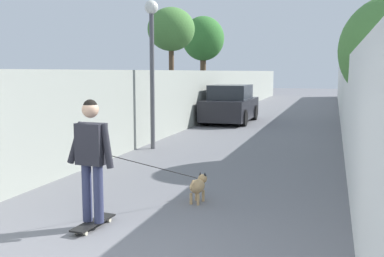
{
  "coord_description": "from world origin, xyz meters",
  "views": [
    {
      "loc": [
        -3.85,
        -2.37,
        2.08
      ],
      "look_at": [
        4.36,
        0.19,
        1.0
      ],
      "focal_mm": 42.51,
      "sensor_mm": 36.0,
      "label": 1
    }
  ],
  "objects_px": {
    "tree_left_far": "(171,30)",
    "lamp_post": "(152,47)",
    "person_skateboarder": "(91,151)",
    "tree_left_mid": "(203,40)",
    "dog": "(198,185)",
    "car_near": "(230,105)",
    "skateboard": "(93,223)"
  },
  "relations": [
    {
      "from": "tree_left_far",
      "to": "lamp_post",
      "type": "height_order",
      "value": "tree_left_far"
    },
    {
      "from": "tree_left_far",
      "to": "person_skateboarder",
      "type": "relative_size",
      "value": 2.77
    },
    {
      "from": "tree_left_mid",
      "to": "tree_left_far",
      "type": "xyz_separation_m",
      "value": [
        -6.0,
        -0.43,
        -0.05
      ]
    },
    {
      "from": "dog",
      "to": "car_near",
      "type": "height_order",
      "value": "car_near"
    },
    {
      "from": "dog",
      "to": "car_near",
      "type": "xyz_separation_m",
      "value": [
        11.47,
        2.02,
        0.44
      ]
    },
    {
      "from": "lamp_post",
      "to": "person_skateboarder",
      "type": "xyz_separation_m",
      "value": [
        -6.09,
        -1.63,
        -1.68
      ]
    },
    {
      "from": "tree_left_far",
      "to": "dog",
      "type": "distance_m",
      "value": 11.38
    },
    {
      "from": "lamp_post",
      "to": "dog",
      "type": "bearing_deg",
      "value": -149.94
    },
    {
      "from": "tree_left_far",
      "to": "tree_left_mid",
      "type": "bearing_deg",
      "value": 4.06
    },
    {
      "from": "tree_left_far",
      "to": "car_near",
      "type": "height_order",
      "value": "tree_left_far"
    },
    {
      "from": "lamp_post",
      "to": "dog",
      "type": "distance_m",
      "value": 5.78
    },
    {
      "from": "tree_left_far",
      "to": "person_skateboarder",
      "type": "xyz_separation_m",
      "value": [
        -11.64,
        -3.09,
        -2.62
      ]
    },
    {
      "from": "tree_left_mid",
      "to": "dog",
      "type": "bearing_deg",
      "value": -164.34
    },
    {
      "from": "tree_left_far",
      "to": "car_near",
      "type": "bearing_deg",
      "value": -55.74
    },
    {
      "from": "tree_left_mid",
      "to": "skateboard",
      "type": "relative_size",
      "value": 6.03
    },
    {
      "from": "car_near",
      "to": "tree_left_far",
      "type": "bearing_deg",
      "value": 124.26
    },
    {
      "from": "tree_left_mid",
      "to": "skateboard",
      "type": "xyz_separation_m",
      "value": [
        -17.64,
        -3.52,
        -3.64
      ]
    },
    {
      "from": "tree_left_far",
      "to": "person_skateboarder",
      "type": "height_order",
      "value": "tree_left_far"
    },
    {
      "from": "lamp_post",
      "to": "dog",
      "type": "relative_size",
      "value": 2.12
    },
    {
      "from": "tree_left_far",
      "to": "person_skateboarder",
      "type": "bearing_deg",
      "value": -165.12
    },
    {
      "from": "tree_left_mid",
      "to": "skateboard",
      "type": "bearing_deg",
      "value": -168.72
    },
    {
      "from": "tree_left_mid",
      "to": "skateboard",
      "type": "distance_m",
      "value": 18.35
    },
    {
      "from": "lamp_post",
      "to": "person_skateboarder",
      "type": "bearing_deg",
      "value": -165.01
    },
    {
      "from": "skateboard",
      "to": "person_skateboarder",
      "type": "relative_size",
      "value": 0.5
    },
    {
      "from": "car_near",
      "to": "person_skateboarder",
      "type": "bearing_deg",
      "value": -175.48
    },
    {
      "from": "skateboard",
      "to": "dog",
      "type": "bearing_deg",
      "value": -32.24
    },
    {
      "from": "car_near",
      "to": "lamp_post",
      "type": "bearing_deg",
      "value": 175.06
    },
    {
      "from": "tree_left_far",
      "to": "lamp_post",
      "type": "xyz_separation_m",
      "value": [
        -5.54,
        -1.46,
        -0.93
      ]
    },
    {
      "from": "dog",
      "to": "car_near",
      "type": "bearing_deg",
      "value": 9.99
    },
    {
      "from": "lamp_post",
      "to": "skateboard",
      "type": "distance_m",
      "value": 6.85
    },
    {
      "from": "tree_left_far",
      "to": "skateboard",
      "type": "relative_size",
      "value": 5.59
    },
    {
      "from": "person_skateboarder",
      "to": "car_near",
      "type": "relative_size",
      "value": 0.42
    }
  ]
}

